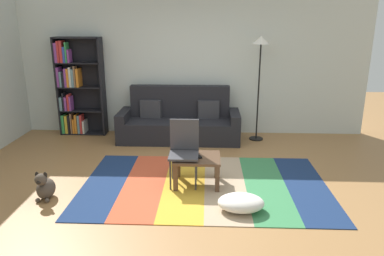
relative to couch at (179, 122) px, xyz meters
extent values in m
plane|color=#9E7042|center=(0.22, -2.02, -0.34)|extent=(14.00, 14.00, 0.00)
cube|color=silver|center=(0.22, 0.53, 1.01)|extent=(6.80, 0.10, 2.70)
cube|color=navy|center=(-0.90, -2.02, -0.33)|extent=(0.56, 2.12, 0.01)
cube|color=#C64C2D|center=(-0.34, -2.02, -0.33)|extent=(0.56, 2.12, 0.01)
cube|color=gold|center=(0.23, -2.02, -0.33)|extent=(0.56, 2.12, 0.01)
cube|color=tan|center=(0.79, -2.02, -0.33)|extent=(0.56, 2.12, 0.01)
cube|color=#387F4C|center=(1.35, -2.02, -0.33)|extent=(0.56, 2.12, 0.01)
cube|color=navy|center=(1.91, -2.02, -0.33)|extent=(0.56, 2.12, 0.01)
cube|color=black|center=(0.00, -0.07, -0.14)|extent=(1.90, 0.80, 0.40)
cube|color=black|center=(0.00, 0.23, 0.36)|extent=(1.90, 0.20, 0.60)
cube|color=black|center=(-1.04, -0.07, -0.06)|extent=(0.18, 0.80, 0.56)
cube|color=black|center=(1.04, -0.07, -0.06)|extent=(0.18, 0.80, 0.56)
cube|color=#333338|center=(-0.55, 0.11, 0.22)|extent=(0.42, 0.19, 0.36)
cube|color=#333338|center=(0.55, 0.11, 0.22)|extent=(0.42, 0.19, 0.36)
cube|color=black|center=(-2.37, 0.28, 0.61)|extent=(0.04, 0.28, 1.90)
cube|color=black|center=(-1.51, 0.28, 0.61)|extent=(0.04, 0.28, 1.90)
cube|color=black|center=(-1.94, 0.41, 0.61)|extent=(0.90, 0.01, 1.90)
cube|color=black|center=(-1.94, 0.28, -0.32)|extent=(0.86, 0.28, 0.02)
cube|color=black|center=(-1.94, 0.28, 0.15)|extent=(0.86, 0.28, 0.02)
cube|color=black|center=(-1.94, 0.28, 0.61)|extent=(0.86, 0.28, 0.02)
cube|color=black|center=(-1.94, 0.28, 1.08)|extent=(0.86, 0.28, 0.02)
cube|color=black|center=(-1.94, 0.28, 1.54)|extent=(0.86, 0.28, 0.02)
cube|color=green|center=(-2.33, 0.26, -0.12)|extent=(0.05, 0.23, 0.37)
cube|color=gold|center=(-2.26, 0.23, -0.13)|extent=(0.05, 0.17, 0.36)
cube|color=black|center=(-2.21, 0.28, -0.13)|extent=(0.04, 0.26, 0.36)
cube|color=#8C6647|center=(-2.16, 0.24, -0.10)|extent=(0.03, 0.19, 0.41)
cube|color=orange|center=(-2.12, 0.24, -0.16)|extent=(0.04, 0.19, 0.29)
cube|color=orange|center=(-2.07, 0.27, -0.12)|extent=(0.04, 0.24, 0.38)
cube|color=#668C99|center=(-2.01, 0.25, -0.13)|extent=(0.04, 0.20, 0.36)
cube|color=red|center=(-1.97, 0.24, -0.12)|extent=(0.04, 0.18, 0.38)
cube|color=silver|center=(-1.92, 0.28, -0.18)|extent=(0.03, 0.26, 0.25)
cube|color=#668C99|center=(-2.33, 0.27, 0.29)|extent=(0.05, 0.25, 0.26)
cube|color=black|center=(-2.28, 0.24, 0.33)|extent=(0.03, 0.19, 0.35)
cube|color=purple|center=(-2.24, 0.25, 0.29)|extent=(0.04, 0.20, 0.27)
cube|color=red|center=(-2.18, 0.24, 0.32)|extent=(0.04, 0.18, 0.32)
cube|color=purple|center=(-2.14, 0.23, 0.30)|extent=(0.03, 0.17, 0.28)
cube|color=purple|center=(-2.33, 0.26, 0.81)|extent=(0.04, 0.22, 0.38)
cube|color=#668C99|center=(-2.29, 0.26, 0.77)|extent=(0.04, 0.23, 0.29)
cube|color=black|center=(-2.23, 0.25, 0.77)|extent=(0.04, 0.20, 0.29)
cube|color=purple|center=(-2.19, 0.26, 0.80)|extent=(0.04, 0.22, 0.35)
cube|color=orange|center=(-2.15, 0.23, 0.80)|extent=(0.04, 0.17, 0.35)
cube|color=silver|center=(-2.10, 0.24, 0.81)|extent=(0.04, 0.18, 0.38)
cube|color=#668C99|center=(-2.05, 0.28, 0.79)|extent=(0.05, 0.26, 0.34)
cube|color=#8C6647|center=(-2.01, 0.23, 0.82)|extent=(0.03, 0.17, 0.40)
cube|color=orange|center=(-1.96, 0.27, 0.80)|extent=(0.04, 0.24, 0.36)
cube|color=purple|center=(-2.33, 0.26, 1.27)|extent=(0.05, 0.23, 0.37)
cube|color=red|center=(-2.28, 0.26, 1.29)|extent=(0.04, 0.24, 0.40)
cube|color=red|center=(-2.22, 0.25, 1.29)|extent=(0.05, 0.20, 0.41)
cube|color=#334CB2|center=(-2.17, 0.26, 1.24)|extent=(0.04, 0.23, 0.30)
cube|color=green|center=(-2.13, 0.23, 1.28)|extent=(0.03, 0.17, 0.38)
cube|color=purple|center=(-2.09, 0.24, 1.21)|extent=(0.03, 0.18, 0.25)
cube|color=#513826|center=(0.40, -1.99, 0.05)|extent=(0.64, 0.54, 0.04)
cube|color=#513826|center=(0.12, -2.22, -0.15)|extent=(0.06, 0.06, 0.36)
cube|color=#513826|center=(0.67, -2.22, -0.15)|extent=(0.06, 0.06, 0.36)
cube|color=#513826|center=(0.12, -1.76, -0.15)|extent=(0.06, 0.06, 0.36)
cube|color=#513826|center=(0.67, -1.76, -0.15)|extent=(0.06, 0.06, 0.36)
ellipsoid|color=white|center=(0.95, -2.71, -0.23)|extent=(0.56, 0.41, 0.20)
ellipsoid|color=#473D33|center=(-1.53, -2.48, -0.21)|extent=(0.22, 0.30, 0.26)
sphere|color=#473D33|center=(-1.53, -2.59, -0.03)|extent=(0.15, 0.15, 0.15)
ellipsoid|color=black|center=(-1.53, -2.65, -0.04)|extent=(0.06, 0.07, 0.05)
ellipsoid|color=black|center=(-1.58, -2.57, 0.02)|extent=(0.05, 0.04, 0.08)
ellipsoid|color=black|center=(-1.48, -2.57, 0.02)|extent=(0.05, 0.04, 0.08)
sphere|color=#473D33|center=(-1.59, -2.62, -0.31)|extent=(0.06, 0.06, 0.06)
sphere|color=#473D33|center=(-1.47, -2.62, -0.31)|extent=(0.06, 0.06, 0.06)
cylinder|color=black|center=(1.47, 0.05, -0.32)|extent=(0.26, 0.26, 0.02)
cylinder|color=black|center=(1.47, 0.05, 0.57)|extent=(0.03, 0.03, 1.77)
cone|color=white|center=(1.47, 0.05, 1.53)|extent=(0.32, 0.32, 0.14)
cube|color=black|center=(0.42, -1.99, 0.08)|extent=(0.10, 0.15, 0.02)
cube|color=#38383D|center=(0.22, -2.02, 0.10)|extent=(0.40, 0.40, 0.03)
cube|color=#38383D|center=(0.22, -1.84, 0.34)|extent=(0.40, 0.03, 0.44)
cylinder|color=#38383D|center=(0.05, -2.19, -0.12)|extent=(0.02, 0.02, 0.42)
cylinder|color=#38383D|center=(0.39, -2.19, -0.12)|extent=(0.02, 0.02, 0.42)
cylinder|color=#38383D|center=(0.05, -1.85, -0.12)|extent=(0.02, 0.02, 0.42)
cylinder|color=#38383D|center=(0.39, -1.85, -0.12)|extent=(0.02, 0.02, 0.42)
camera|label=1|loc=(0.53, -6.68, 1.88)|focal=34.23mm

